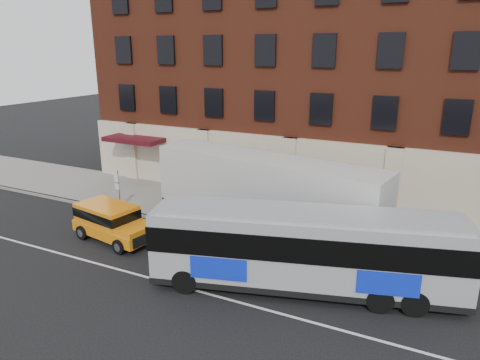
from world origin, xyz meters
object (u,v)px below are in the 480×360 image
at_px(sign_pole, 118,188).
at_px(city_bus, 305,247).
at_px(yellow_suv, 111,220).
at_px(shipping_container, 265,197).

relative_size(sign_pole, city_bus, 0.20).
relative_size(yellow_suv, shipping_container, 0.38).
bearing_deg(shipping_container, sign_pole, -175.86).
xyz_separation_m(sign_pole, shipping_container, (9.02, 0.65, 0.58)).
height_order(city_bus, shipping_container, shipping_container).
bearing_deg(sign_pole, yellow_suv, -54.38).
bearing_deg(yellow_suv, shipping_container, 30.43).
bearing_deg(sign_pole, city_bus, -16.04).
height_order(sign_pole, shipping_container, shipping_container).
height_order(sign_pole, city_bus, city_bus).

